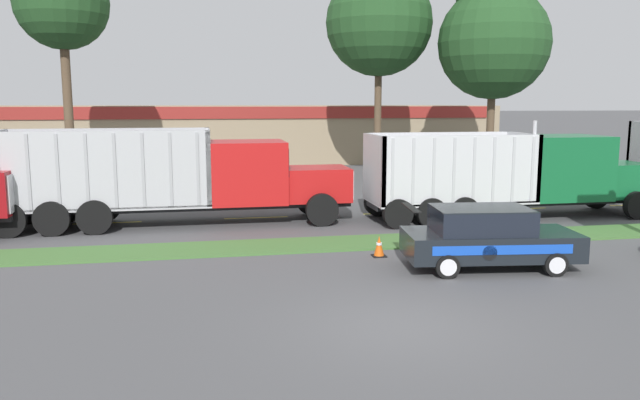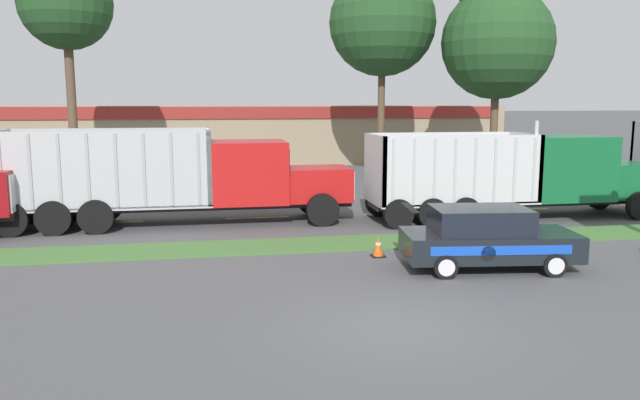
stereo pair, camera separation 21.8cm
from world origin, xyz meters
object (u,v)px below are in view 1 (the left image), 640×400
(dump_truck_lead, at_px, (205,181))
(traffic_cone, at_px, (379,246))
(rally_car, at_px, (487,237))
(dump_truck_far_right, at_px, (535,175))

(dump_truck_lead, bearing_deg, traffic_cone, -50.76)
(rally_car, height_order, traffic_cone, rally_car)
(traffic_cone, bearing_deg, dump_truck_far_right, 33.19)
(dump_truck_far_right, bearing_deg, dump_truck_lead, 175.85)
(dump_truck_lead, xyz_separation_m, traffic_cone, (4.76, -5.83, -1.28))
(dump_truck_lead, relative_size, traffic_cone, 20.61)
(dump_truck_lead, distance_m, traffic_cone, 7.63)
(rally_car, relative_size, traffic_cone, 7.88)
(dump_truck_far_right, bearing_deg, traffic_cone, -146.81)
(rally_car, bearing_deg, dump_truck_lead, 133.59)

